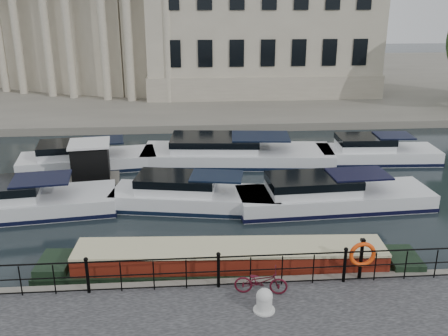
# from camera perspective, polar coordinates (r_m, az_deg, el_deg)

# --- Properties ---
(ground_plane) EXTENTS (160.00, 160.00, 0.00)m
(ground_plane) POSITION_cam_1_polar(r_m,az_deg,el_deg) (18.29, -1.10, -11.05)
(ground_plane) COLOR black
(ground_plane) RESTS_ON ground
(far_bank) EXTENTS (120.00, 42.00, 0.55)m
(far_bank) POSITION_cam_1_polar(r_m,az_deg,el_deg) (55.48, -3.51, 10.04)
(far_bank) COLOR #6B665B
(far_bank) RESTS_ON ground_plane
(railing) EXTENTS (24.14, 0.14, 1.22)m
(railing) POSITION_cam_1_polar(r_m,az_deg,el_deg) (15.74, -0.64, -11.42)
(railing) COLOR black
(railing) RESTS_ON near_quay
(civic_building) EXTENTS (53.55, 31.84, 16.85)m
(civic_building) POSITION_cam_1_polar(r_m,az_deg,el_deg) (50.50, -4.76, 16.81)
(civic_building) COLOR #ADA38C
(civic_building) RESTS_ON far_bank
(bicycle) EXTENTS (1.69, 0.81, 0.85)m
(bicycle) POSITION_cam_1_polar(r_m,az_deg,el_deg) (15.60, 4.24, -12.77)
(bicycle) COLOR #490D19
(bicycle) RESTS_ON near_quay
(mooring_bollard) EXTENTS (0.64, 0.64, 0.72)m
(mooring_bollard) POSITION_cam_1_polar(r_m,az_deg,el_deg) (14.91, 4.63, -14.86)
(mooring_bollard) COLOR silver
(mooring_bollard) RESTS_ON near_quay
(life_ring_post) EXTENTS (0.87, 0.22, 1.41)m
(life_ring_post) POSITION_cam_1_polar(r_m,az_deg,el_deg) (16.59, 15.52, -9.55)
(life_ring_post) COLOR black
(life_ring_post) RESTS_ON near_quay
(narrowboat) EXTENTS (13.17, 2.43, 1.49)m
(narrowboat) POSITION_cam_1_polar(r_m,az_deg,el_deg) (17.42, 0.70, -11.33)
(narrowboat) COLOR black
(narrowboat) RESTS_ON ground_plane
(harbour_hut) EXTENTS (3.01, 2.61, 2.17)m
(harbour_hut) POSITION_cam_1_polar(r_m,az_deg,el_deg) (26.52, -14.97, 0.45)
(harbour_hut) COLOR #6B665B
(harbour_hut) RESTS_ON ground_plane
(cabin_cruisers) EXTENTS (26.14, 10.34, 1.99)m
(cabin_cruisers) POSITION_cam_1_polar(r_m,az_deg,el_deg) (25.67, -1.71, -0.89)
(cabin_cruisers) COLOR silver
(cabin_cruisers) RESTS_ON ground_plane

